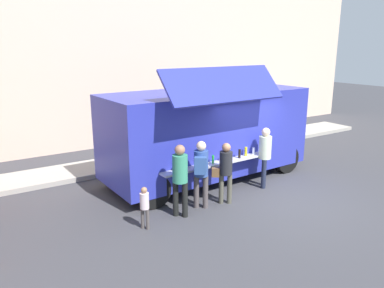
% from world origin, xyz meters
% --- Properties ---
extents(ground_plane, '(60.00, 60.00, 0.00)m').
position_xyz_m(ground_plane, '(0.00, 0.00, 0.00)').
color(ground_plane, '#38383D').
extents(curb_strip, '(28.00, 1.60, 0.15)m').
position_xyz_m(curb_strip, '(-4.63, 5.14, 0.07)').
color(curb_strip, '#9E998E').
rests_on(curb_strip, ground).
extents(building_behind, '(32.00, 2.40, 10.80)m').
position_xyz_m(building_behind, '(-3.63, 9.04, 5.40)').
color(building_behind, beige).
rests_on(building_behind, ground).
extents(food_truck_main, '(6.40, 3.32, 3.51)m').
position_xyz_m(food_truck_main, '(-0.62, 2.51, 1.50)').
color(food_truck_main, '#2A31A1').
rests_on(food_truck_main, ground).
extents(trash_bin, '(0.60, 0.60, 0.87)m').
position_xyz_m(trash_bin, '(3.82, 4.84, 0.44)').
color(trash_bin, '#2F5D3A').
rests_on(trash_bin, ground).
extents(customer_front_ordering, '(0.51, 0.43, 1.64)m').
position_xyz_m(customer_front_ordering, '(-1.36, 0.66, 0.97)').
color(customer_front_ordering, '#4C4A3E').
rests_on(customer_front_ordering, ground).
extents(customer_mid_with_backpack, '(0.52, 0.56, 1.76)m').
position_xyz_m(customer_mid_with_backpack, '(-2.07, 0.73, 1.08)').
color(customer_mid_with_backpack, '#4C4445').
rests_on(customer_mid_with_backpack, ground).
extents(customer_rear_waiting, '(0.37, 0.37, 1.80)m').
position_xyz_m(customer_rear_waiting, '(-2.74, 0.63, 1.08)').
color(customer_rear_waiting, black).
rests_on(customer_rear_waiting, ground).
extents(customer_extra_browsing, '(0.36, 0.36, 1.77)m').
position_xyz_m(customer_extra_browsing, '(0.34, 0.99, 1.06)').
color(customer_extra_browsing, '#1E243A').
rests_on(customer_extra_browsing, ground).
extents(child_near_queue, '(0.21, 0.21, 1.01)m').
position_xyz_m(child_near_queue, '(-3.75, 0.50, 0.60)').
color(child_near_queue, '#4D4644').
rests_on(child_near_queue, ground).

